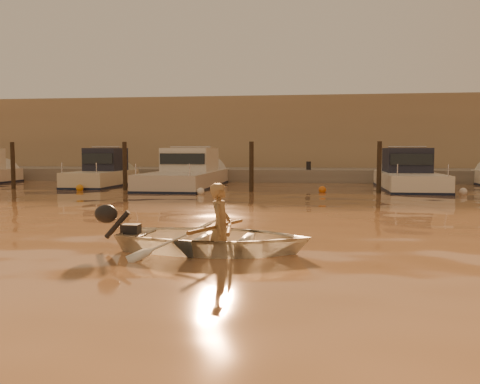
# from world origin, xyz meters

# --- Properties ---
(ground_plane) EXTENTS (160.00, 160.00, 0.00)m
(ground_plane) POSITION_xyz_m (0.00, 0.00, 0.00)
(ground_plane) COLOR #915F3A
(ground_plane) RESTS_ON ground
(dinghy) EXTENTS (3.33, 2.48, 0.66)m
(dinghy) POSITION_xyz_m (0.71, 1.09, 0.21)
(dinghy) COLOR white
(dinghy) RESTS_ON ground_plane
(person) EXTENTS (0.38, 0.54, 1.43)m
(person) POSITION_xyz_m (0.81, 1.09, 0.42)
(person) COLOR olive
(person) RESTS_ON dinghy
(outboard_motor) EXTENTS (0.93, 0.46, 0.70)m
(outboard_motor) POSITION_xyz_m (-0.79, 1.20, 0.28)
(outboard_motor) COLOR black
(outboard_motor) RESTS_ON dinghy
(oar_port) EXTENTS (0.36, 2.09, 0.13)m
(oar_port) POSITION_xyz_m (0.96, 1.08, 0.42)
(oar_port) COLOR brown
(oar_port) RESTS_ON dinghy
(oar_starboard) EXTENTS (0.56, 2.05, 0.13)m
(oar_starboard) POSITION_xyz_m (0.76, 1.09, 0.42)
(oar_starboard) COLOR brown
(oar_starboard) RESTS_ON dinghy
(moored_boat_1) EXTENTS (1.90, 5.77, 1.75)m
(moored_boat_1) POSITION_xyz_m (-7.42, 16.00, 0.62)
(moored_boat_1) COLOR beige
(moored_boat_1) RESTS_ON ground_plane
(moored_boat_2) EXTENTS (2.64, 8.72, 1.75)m
(moored_boat_2) POSITION_xyz_m (-3.42, 16.00, 0.62)
(moored_boat_2) COLOR beige
(moored_boat_2) RESTS_ON ground_plane
(moored_boat_4) EXTENTS (2.27, 6.99, 1.75)m
(moored_boat_4) POSITION_xyz_m (6.29, 16.00, 0.62)
(moored_boat_4) COLOR white
(moored_boat_4) RESTS_ON ground_plane
(piling_0) EXTENTS (0.18, 0.18, 2.20)m
(piling_0) POSITION_xyz_m (-10.50, 13.80, 0.90)
(piling_0) COLOR #2D2319
(piling_0) RESTS_ON ground_plane
(piling_1) EXTENTS (0.18, 0.18, 2.20)m
(piling_1) POSITION_xyz_m (-5.50, 13.80, 0.90)
(piling_1) COLOR #2D2319
(piling_1) RESTS_ON ground_plane
(piling_2) EXTENTS (0.18, 0.18, 2.20)m
(piling_2) POSITION_xyz_m (-0.20, 13.80, 0.90)
(piling_2) COLOR #2D2319
(piling_2) RESTS_ON ground_plane
(piling_3) EXTENTS (0.18, 0.18, 2.20)m
(piling_3) POSITION_xyz_m (4.80, 13.80, 0.90)
(piling_3) COLOR #2D2319
(piling_3) RESTS_ON ground_plane
(fender_b) EXTENTS (0.30, 0.30, 0.30)m
(fender_b) POSITION_xyz_m (-7.26, 13.28, 0.10)
(fender_b) COLOR orange
(fender_b) RESTS_ON ground_plane
(fender_c) EXTENTS (0.30, 0.30, 0.30)m
(fender_c) POSITION_xyz_m (-1.95, 12.20, 0.10)
(fender_c) COLOR white
(fender_c) RESTS_ON ground_plane
(fender_d) EXTENTS (0.30, 0.30, 0.30)m
(fender_d) POSITION_xyz_m (2.63, 13.72, 0.10)
(fender_d) COLOR #CF6418
(fender_d) RESTS_ON ground_plane
(fender_e) EXTENTS (0.30, 0.30, 0.30)m
(fender_e) POSITION_xyz_m (7.86, 13.45, 0.10)
(fender_e) COLOR silver
(fender_e) RESTS_ON ground_plane
(quay) EXTENTS (52.00, 4.00, 1.00)m
(quay) POSITION_xyz_m (0.00, 21.50, 0.15)
(quay) COLOR gray
(quay) RESTS_ON ground_plane
(waterfront_building) EXTENTS (46.00, 7.00, 4.80)m
(waterfront_building) POSITION_xyz_m (0.00, 27.00, 2.40)
(waterfront_building) COLOR #9E8466
(waterfront_building) RESTS_ON quay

